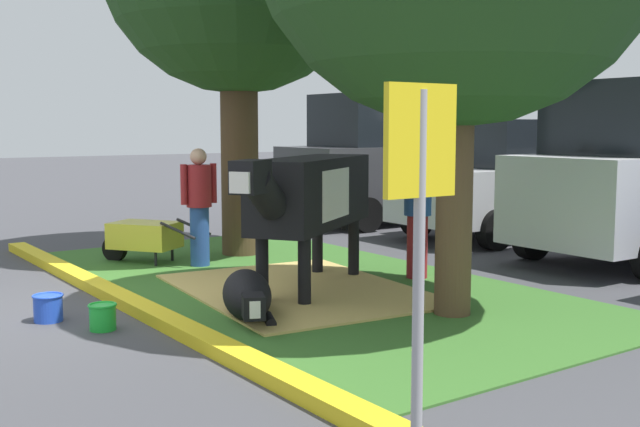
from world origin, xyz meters
TOP-DOWN VIEW (x-y plane):
  - ground_plane at (0.00, 0.00)m, footprint 80.00×80.00m
  - grass_island at (0.23, 2.48)m, footprint 8.02×4.10m
  - curb_yellow at (0.23, 0.28)m, footprint 9.22×0.24m
  - hay_bedding at (0.66, 2.18)m, footprint 3.43×2.71m
  - cow_holstein at (0.69, 2.29)m, footprint 2.11×2.77m
  - calf_lying at (1.39, 1.08)m, footprint 1.32×0.89m
  - person_handler at (0.87, 3.82)m, footprint 0.49×0.34m
  - person_visitor_near at (-1.47, 1.98)m, footprint 0.34×0.53m
  - wheelbarrow at (-2.17, 1.46)m, footprint 1.47×1.23m
  - parking_sign at (5.14, -0.08)m, footprint 0.06×0.44m
  - bucket_blue at (0.33, -0.58)m, footprint 0.30×0.30m
  - bucket_green at (0.96, -0.25)m, footprint 0.27×0.27m
  - suv_dark_grey at (-3.76, 7.48)m, footprint 2.18×4.63m
  - sedan_silver at (-0.98, 7.78)m, footprint 2.08×4.43m

SIDE VIEW (x-z plane):
  - ground_plane at x=0.00m, z-range 0.00..0.00m
  - grass_island at x=0.23m, z-range 0.00..0.02m
  - hay_bedding at x=0.66m, z-range 0.01..0.04m
  - curb_yellow at x=0.23m, z-range 0.00..0.12m
  - bucket_green at x=0.96m, z-range 0.01..0.26m
  - bucket_blue at x=0.33m, z-range 0.01..0.28m
  - calf_lying at x=1.39m, z-range 0.00..0.48m
  - wheelbarrow at x=-2.17m, z-range 0.07..0.70m
  - person_handler at x=0.87m, z-range 0.06..1.64m
  - person_visitor_near at x=-1.47m, z-range 0.06..1.68m
  - sedan_silver at x=-0.98m, z-range -0.03..1.99m
  - cow_holstein at x=0.69m, z-range 0.34..1.94m
  - suv_dark_grey at x=-3.76m, z-range 0.01..2.53m
  - parking_sign at x=5.14m, z-range 0.44..2.57m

